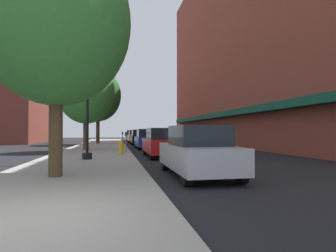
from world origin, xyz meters
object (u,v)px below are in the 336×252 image
Objects in this scene: tree_near at (98,95)px; car_yellow at (135,136)px; fire_hydrant at (121,147)px; car_silver at (197,152)px; tree_mid at (57,22)px; tree_far at (86,92)px; lamppost at (87,96)px; car_white at (132,136)px; car_black at (139,137)px; parking_meter_far at (126,140)px; car_blue at (147,139)px; parking_meter_near at (123,137)px; car_red at (162,143)px.

tree_near reaches higher than car_yellow.
fire_hydrant is 8.32m from car_silver.
tree_far is at bearing 91.57° from tree_mid.
lamppost is 6.97m from car_silver.
lamppost is 1.37× the size of car_white.
car_silver is 27.54m from car_yellow.
tree_mid reaches higher than fire_hydrant.
car_black is at bearing 78.33° from tree_mid.
car_black and car_yellow have the same top height.
car_blue is (1.95, 5.18, -0.14)m from parking_meter_far.
tree_mid is at bearing -103.36° from car_black.
car_white is (0.00, 7.15, 0.00)m from car_yellow.
fire_hydrant is 0.12× the size of tree_far.
car_silver is at bearing -83.35° from parking_meter_near.
car_silver is (4.50, -23.11, -4.72)m from tree_near.
car_yellow is at bearing 88.61° from car_red.
tree_near is 7.88m from car_yellow.
parking_meter_far is (2.03, 3.88, -2.25)m from lamppost.
parking_meter_far is 0.30× the size of car_yellow.
tree_near is at bearing 104.18° from car_red.
parking_meter_far is at bearing -97.60° from car_yellow.
parking_meter_near is 0.30× the size of car_black.
car_silver is 6.94m from car_red.
car_red is (0.00, 6.94, 0.00)m from car_silver.
parking_meter_far is 0.30× the size of car_blue.
car_red and car_yellow have the same top height.
car_black is (0.00, 7.19, 0.00)m from car_blue.
tree_near is (-2.55, 14.03, 4.58)m from parking_meter_far.
car_black is at bearing -20.18° from tree_near.
lamppost is at bearing -117.61° from parking_meter_far.
tree_far is at bearing 96.03° from lamppost.
parking_meter_far is 12.53m from car_black.
car_silver is at bearing -69.29° from tree_far.
lamppost is at bearing -88.32° from tree_near.
tree_far is at bearing -91.38° from tree_near.
tree_near is 10.99m from car_blue.
parking_meter_far is 18.56m from car_yellow.
lamppost is 11.91m from parking_meter_near.
tree_mid is 9.09m from car_red.
parking_meter_far is 5.54m from car_blue.
car_white is (0.00, 20.43, 0.00)m from car_blue.
car_black is at bearing -91.57° from car_yellow.
fire_hydrant is 16.07m from tree_near.
parking_meter_near is 0.30× the size of car_silver.
car_yellow and car_white have the same top height.
car_silver is 1.00× the size of car_red.
car_white is (0.00, 13.24, 0.00)m from car_black.
tree_mid reaches higher than car_red.
tree_mid is (-2.47, -16.64, 3.86)m from parking_meter_near.
tree_mid reaches higher than lamppost.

